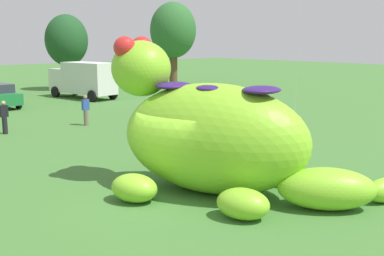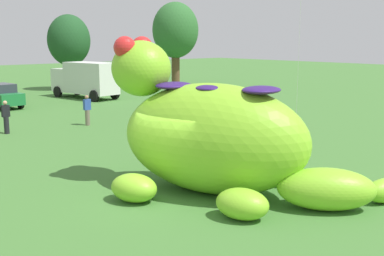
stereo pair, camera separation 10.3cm
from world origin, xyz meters
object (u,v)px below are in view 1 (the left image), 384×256
at_px(spectator_near_inflatable, 86,110).
at_px(spectator_by_cars, 4,118).
at_px(giant_inflatable_creature, 214,137).
at_px(spectator_mid_field, 201,114).
at_px(box_truck, 83,79).

height_order(spectator_near_inflatable, spectator_by_cars, same).
xyz_separation_m(giant_inflatable_creature, spectator_by_cars, (-1.47, 13.87, -0.94)).
bearing_deg(spectator_mid_field, box_truck, 82.30).
height_order(box_truck, spectator_mid_field, box_truck).
xyz_separation_m(box_truck, spectator_by_cars, (-10.47, -10.83, -0.75)).
bearing_deg(spectator_mid_field, giant_inflatable_creature, -130.12).
bearing_deg(box_truck, spectator_by_cars, -134.02).
relative_size(giant_inflatable_creature, spectator_mid_field, 4.96).
height_order(box_truck, spectator_near_inflatable, box_truck).
relative_size(box_truck, spectator_mid_field, 3.89).
distance_m(giant_inflatable_creature, spectator_mid_field, 10.51).
bearing_deg(spectator_near_inflatable, spectator_mid_field, -54.09).
height_order(giant_inflatable_creature, spectator_near_inflatable, giant_inflatable_creature).
distance_m(giant_inflatable_creature, box_truck, 26.29).
bearing_deg(spectator_by_cars, spectator_near_inflatable, -7.03).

